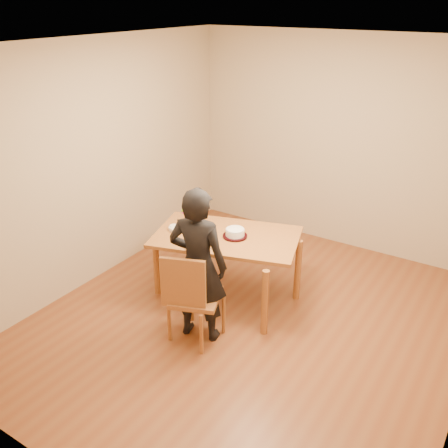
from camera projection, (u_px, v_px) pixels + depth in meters
The scene contains 16 objects.
room_shell at pixel (270, 190), 4.83m from camera, with size 4.00×4.50×2.70m.
dining_table at pixel (227, 237), 5.29m from camera, with size 1.51×0.90×0.04m, color brown.
dining_chair at pixel (196, 297), 4.74m from camera, with size 0.44×0.44×0.04m, color brown.
cake_plate at pixel (235, 236), 5.24m from camera, with size 0.26×0.26×0.02m, color #AF0B27.
cake at pixel (235, 232), 5.22m from camera, with size 0.20×0.20×0.06m, color white.
frosting_dome at pixel (235, 229), 5.20m from camera, with size 0.19×0.19×0.03m, color white.
frosting_tub at pixel (193, 247), 4.95m from camera, with size 0.09×0.09×0.08m, color white.
frosting_lid at pixel (181, 242), 5.13m from camera, with size 0.11×0.11×0.01m, color #1A34AD.
frosting_dollop at pixel (181, 241), 5.13m from camera, with size 0.04×0.04×0.02m, color white.
ramekin_green at pixel (175, 230), 5.35m from camera, with size 0.09×0.09×0.04m, color white.
ramekin_yellow at pixel (172, 229), 5.39m from camera, with size 0.07×0.07×0.04m, color white.
ramekin_multi at pixel (174, 227), 5.42m from camera, with size 0.09×0.09×0.04m, color white.
candy_box_pink at pixel (187, 213), 5.79m from camera, with size 0.12×0.06×0.02m, color #E536B9.
candy_box_green at pixel (187, 211), 5.79m from camera, with size 0.12×0.06×0.02m, color green.
spatula at pixel (197, 247), 5.03m from camera, with size 0.14×0.01×0.01m, color black.
person at pixel (198, 266), 4.64m from camera, with size 0.57×0.37×1.55m, color black.
Camera 1 is at (2.08, -3.70, 3.07)m, focal length 40.00 mm.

